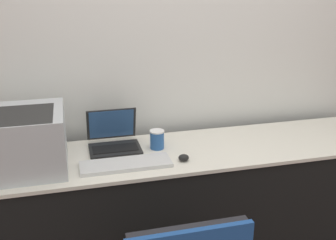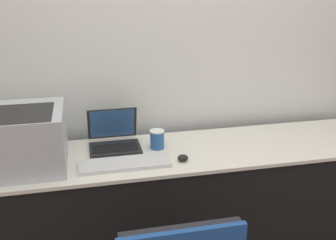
{
  "view_description": "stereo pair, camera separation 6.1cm",
  "coord_description": "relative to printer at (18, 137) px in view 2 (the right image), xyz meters",
  "views": [
    {
      "loc": [
        -0.65,
        -1.72,
        1.7
      ],
      "look_at": [
        -0.13,
        0.31,
        0.96
      ],
      "focal_mm": 42.0,
      "sensor_mm": 36.0,
      "label": 1
    },
    {
      "loc": [
        -0.59,
        -1.73,
        1.7
      ],
      "look_at": [
        -0.13,
        0.31,
        0.96
      ],
      "focal_mm": 42.0,
      "sensor_mm": 36.0,
      "label": 2
    }
  ],
  "objects": [
    {
      "name": "printer",
      "position": [
        0.0,
        0.0,
        0.0
      ],
      "size": [
        0.46,
        0.44,
        0.3
      ],
      "color": "#B2B7BC",
      "rests_on": "table"
    },
    {
      "name": "table",
      "position": [
        0.93,
        0.02,
        -0.55
      ],
      "size": [
        2.52,
        0.58,
        0.78
      ],
      "color": "black",
      "rests_on": "ground_plane"
    },
    {
      "name": "external_keyboard",
      "position": [
        0.53,
        -0.11,
        -0.15
      ],
      "size": [
        0.48,
        0.16,
        0.02
      ],
      "color": "silver",
      "rests_on": "table"
    },
    {
      "name": "wall_back",
      "position": [
        0.93,
        0.42,
        0.36
      ],
      "size": [
        8.0,
        0.05,
        2.6
      ],
      "color": "silver",
      "rests_on": "ground_plane"
    },
    {
      "name": "laptop_left",
      "position": [
        0.5,
        0.15,
        -0.12
      ],
      "size": [
        0.29,
        0.27,
        0.22
      ],
      "color": "black",
      "rests_on": "table"
    },
    {
      "name": "coffee_cup",
      "position": [
        0.74,
        0.08,
        -0.11
      ],
      "size": [
        0.08,
        0.08,
        0.11
      ],
      "color": "#285699",
      "rests_on": "table"
    },
    {
      "name": "mouse",
      "position": [
        0.84,
        -0.12,
        -0.15
      ],
      "size": [
        0.06,
        0.05,
        0.04
      ],
      "color": "black",
      "rests_on": "table"
    }
  ]
}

